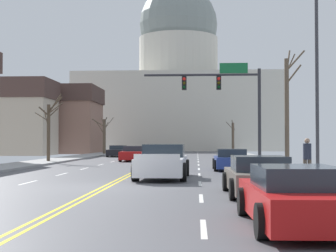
{
  "coord_description": "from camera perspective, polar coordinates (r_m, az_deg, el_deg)",
  "views": [
    {
      "loc": [
        3.37,
        -18.45,
        1.71
      ],
      "look_at": [
        0.25,
        36.76,
        3.32
      ],
      "focal_mm": 54.2,
      "sensor_mm": 36.0,
      "label": 1
    }
  ],
  "objects": [
    {
      "name": "pedestrian_01",
      "position": [
        21.86,
        15.39,
        -3.29
      ],
      "size": [
        0.35,
        0.34,
        1.68
      ],
      "color": "#4C4238",
      "rests_on": "ground"
    },
    {
      "name": "street_lamp_right",
      "position": [
        21.35,
        15.67,
        7.64
      ],
      "size": [
        2.25,
        0.24,
        8.53
      ],
      "color": "#333338",
      "rests_on": "ground"
    },
    {
      "name": "bare_tree_01",
      "position": [
        40.44,
        -13.21,
        -0.1
      ],
      "size": [
        2.02,
        2.61,
        5.18
      ],
      "color": "#4C3D2D",
      "rests_on": "ground"
    },
    {
      "name": "bare_tree_03",
      "position": [
        62.75,
        -7.2,
        -0.97
      ],
      "size": [
        2.54,
        2.27,
        4.49
      ],
      "color": "brown",
      "rests_on": "ground"
    },
    {
      "name": "sedan_near_00",
      "position": [
        29.68,
        7.09,
        -3.85
      ],
      "size": [
        2.05,
        4.28,
        1.24
      ],
      "color": "navy",
      "rests_on": "ground"
    },
    {
      "name": "sedan_near_02",
      "position": [
        16.19,
        10.17,
        -5.67
      ],
      "size": [
        2.12,
        4.48,
        1.24
      ],
      "color": "#6B6056",
      "rests_on": "ground"
    },
    {
      "name": "flank_building_02",
      "position": [
        70.67,
        -12.54,
        0.7
      ],
      "size": [
        11.89,
        9.15,
        9.02
      ],
      "color": "#8C6656",
      "rests_on": "ground"
    },
    {
      "name": "ground",
      "position": [
        18.83,
        -7.13,
        -6.81
      ],
      "size": [
        20.0,
        180.0,
        0.2
      ],
      "color": "#4D4D52"
    },
    {
      "name": "sedan_oncoming_00",
      "position": [
        42.87,
        -3.86,
        -3.16
      ],
      "size": [
        2.1,
        4.71,
        1.27
      ],
      "color": "#B71414",
      "rests_on": "ground"
    },
    {
      "name": "bare_tree_00",
      "position": [
        71.5,
        7.3,
        -1.17
      ],
      "size": [
        1.28,
        2.23,
        4.43
      ],
      "color": "brown",
      "rests_on": "ground"
    },
    {
      "name": "pickup_truck_near_01",
      "position": [
        23.18,
        -0.58,
        -4.16
      ],
      "size": [
        2.36,
        5.78,
        1.54
      ],
      "color": "silver",
      "rests_on": "ground"
    },
    {
      "name": "signal_gantry",
      "position": [
        34.56,
        6.6,
        3.8
      ],
      "size": [
        7.91,
        0.41,
        6.84
      ],
      "color": "#28282D",
      "rests_on": "ground"
    },
    {
      "name": "sedan_near_03",
      "position": [
        10.53,
        14.13,
        -7.82
      ],
      "size": [
        2.06,
        4.62,
        1.21
      ],
      "color": "#B71414",
      "rests_on": "ground"
    },
    {
      "name": "bare_tree_02",
      "position": [
        30.12,
        13.3,
        2.14
      ],
      "size": [
        1.35,
        1.42,
        7.02
      ],
      "color": "brown",
      "rests_on": "ground"
    },
    {
      "name": "capitol_building",
      "position": [
        94.05,
        1.17,
        3.97
      ],
      "size": [
        34.94,
        23.52,
        32.92
      ],
      "color": "beige",
      "rests_on": "ground"
    },
    {
      "name": "sedan_oncoming_01",
      "position": [
        54.77,
        -5.66,
        -2.85
      ],
      "size": [
        1.98,
        4.59,
        1.22
      ],
      "color": "black",
      "rests_on": "ground"
    },
    {
      "name": "flank_building_01",
      "position": [
        62.82,
        -16.51,
        0.99
      ],
      "size": [
        8.36,
        6.69,
        8.96
      ],
      "color": "#B2A38E",
      "rests_on": "ground"
    }
  ]
}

